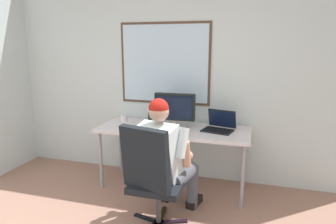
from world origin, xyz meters
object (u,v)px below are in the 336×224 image
(wine_glass, at_px, (124,119))
(person_seated, at_px, (165,157))
(crt_monitor, at_px, (175,109))
(laptop, at_px, (219,125))
(desk, at_px, (174,132))
(desk_speaker, at_px, (152,117))
(cd_case, at_px, (140,128))
(office_chair, at_px, (152,174))

(wine_glass, bearing_deg, person_seated, -36.81)
(crt_monitor, bearing_deg, laptop, 5.22)
(desk, relative_size, laptop, 4.59)
(desk, bearing_deg, desk_speaker, 157.90)
(cd_case, bearing_deg, crt_monitor, 21.11)
(person_seated, height_order, crt_monitor, person_seated)
(crt_monitor, xyz_separation_m, desk_speaker, (-0.33, 0.12, -0.16))
(office_chair, bearing_deg, desk_speaker, 109.16)
(laptop, distance_m, cd_case, 0.93)
(crt_monitor, bearing_deg, desk_speaker, 160.77)
(desk, distance_m, desk_speaker, 0.37)
(office_chair, relative_size, cd_case, 5.83)
(office_chair, height_order, laptop, office_chair)
(wine_glass, bearing_deg, cd_case, 11.96)
(laptop, height_order, cd_case, laptop)
(laptop, xyz_separation_m, cd_case, (-0.91, -0.20, -0.06))
(laptop, bearing_deg, person_seated, -120.89)
(office_chair, height_order, cd_case, office_chair)
(cd_case, bearing_deg, wine_glass, -168.04)
(office_chair, bearing_deg, desk, 92.64)
(wine_glass, height_order, cd_case, wine_glass)
(person_seated, bearing_deg, wine_glass, 143.19)
(wine_glass, bearing_deg, desk, 16.98)
(crt_monitor, distance_m, laptop, 0.56)
(desk, distance_m, office_chair, 0.93)
(crt_monitor, xyz_separation_m, wine_glass, (-0.57, -0.19, -0.13))
(laptop, bearing_deg, desk_speaker, 175.51)
(office_chair, xyz_separation_m, person_seated, (0.06, 0.25, 0.08))
(crt_monitor, bearing_deg, person_seated, -82.50)
(person_seated, xyz_separation_m, desk_speaker, (-0.42, 0.80, 0.18))
(desk, relative_size, cd_case, 10.05)
(desk, xyz_separation_m, wine_glass, (-0.56, -0.17, 0.16))
(office_chair, bearing_deg, laptop, 63.40)
(desk, distance_m, cd_case, 0.40)
(desk, bearing_deg, wine_glass, -163.02)
(office_chair, height_order, crt_monitor, crt_monitor)
(crt_monitor, bearing_deg, wine_glass, -161.82)
(cd_case, bearing_deg, desk_speaker, 79.07)
(desk_speaker, relative_size, cd_case, 0.85)
(crt_monitor, distance_m, cd_case, 0.47)
(person_seated, distance_m, cd_case, 0.72)
(wine_glass, distance_m, desk_speaker, 0.39)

